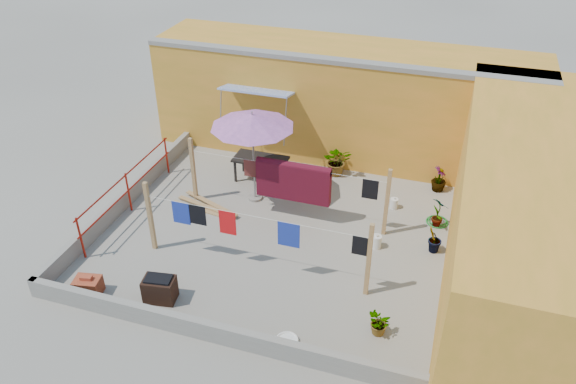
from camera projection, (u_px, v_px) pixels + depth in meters
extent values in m
plane|color=#9E998E|center=(275.00, 233.00, 13.63)|extent=(80.00, 80.00, 0.00)
cube|color=orange|center=(343.00, 101.00, 16.39)|extent=(11.00, 2.40, 3.20)
cube|color=gray|center=(337.00, 61.00, 14.71)|extent=(11.00, 0.35, 0.12)
cube|color=#2D51B2|center=(257.00, 91.00, 15.34)|extent=(2.00, 0.79, 0.22)
cylinder|color=gray|center=(221.00, 113.00, 15.65)|extent=(0.03, 0.30, 1.28)
cylinder|color=gray|center=(285.00, 123.00, 15.15)|extent=(0.03, 0.30, 1.28)
cube|color=orange|center=(516.00, 218.00, 11.42)|extent=(2.40, 9.00, 3.20)
cube|color=gray|center=(214.00, 332.00, 10.64)|extent=(8.30, 0.16, 0.44)
cube|color=gray|center=(127.00, 197.00, 14.56)|extent=(0.16, 7.30, 0.44)
cylinder|color=maroon|center=(81.00, 238.00, 12.56)|extent=(0.05, 0.05, 1.10)
cylinder|color=maroon|center=(129.00, 192.00, 14.16)|extent=(0.05, 0.05, 1.10)
cylinder|color=maroon|center=(167.00, 156.00, 15.77)|extent=(0.05, 0.05, 1.10)
cylinder|color=maroon|center=(125.00, 175.00, 13.89)|extent=(0.04, 4.20, 0.04)
cylinder|color=maroon|center=(128.00, 190.00, 14.14)|extent=(0.04, 4.20, 0.04)
cube|color=tan|center=(150.00, 216.00, 12.67)|extent=(0.09, 0.09, 1.80)
cube|color=tan|center=(369.00, 260.00, 11.37)|extent=(0.09, 0.09, 1.80)
cube|color=tan|center=(387.00, 203.00, 13.13)|extent=(0.09, 0.09, 1.80)
cube|color=tan|center=(193.00, 169.00, 14.43)|extent=(0.09, 0.09, 1.80)
cylinder|color=silver|center=(253.00, 216.00, 11.72)|extent=(5.00, 0.01, 0.01)
cylinder|color=silver|center=(285.00, 166.00, 13.48)|extent=(5.00, 0.01, 0.01)
cube|color=#4C0C1B|center=(293.00, 182.00, 13.66)|extent=(1.86, 0.22, 0.95)
cube|color=black|center=(370.00, 189.00, 13.08)|extent=(0.38, 0.02, 0.52)
cube|color=#5A231F|center=(251.00, 168.00, 13.84)|extent=(0.37, 0.02, 0.46)
cube|color=#1D319E|center=(181.00, 213.00, 12.31)|extent=(0.41, 0.02, 0.56)
cube|color=black|center=(198.00, 215.00, 12.19)|extent=(0.38, 0.02, 0.50)
cube|color=red|center=(228.00, 223.00, 12.04)|extent=(0.38, 0.02, 0.60)
cube|color=#1D319E|center=(289.00, 235.00, 11.68)|extent=(0.48, 0.02, 0.60)
cube|color=black|center=(360.00, 246.00, 11.25)|extent=(0.33, 0.02, 0.46)
cylinder|color=gray|center=(255.00, 198.00, 14.90)|extent=(0.38, 0.38, 0.06)
cylinder|color=gray|center=(254.00, 159.00, 14.27)|extent=(0.05, 0.05, 2.40)
cone|color=#CC6EBD|center=(252.00, 121.00, 13.69)|extent=(2.60, 2.60, 0.33)
cylinder|color=gray|center=(252.00, 114.00, 13.59)|extent=(0.04, 0.04, 0.10)
cube|color=black|center=(261.00, 159.00, 15.36)|extent=(1.48, 0.74, 0.06)
cube|color=black|center=(235.00, 171.00, 15.48)|extent=(0.06, 0.06, 0.64)
cube|color=black|center=(243.00, 161.00, 15.95)|extent=(0.06, 0.06, 0.64)
cube|color=black|center=(279.00, 179.00, 15.14)|extent=(0.06, 0.06, 0.64)
cube|color=black|center=(286.00, 168.00, 15.62)|extent=(0.06, 0.06, 0.64)
cube|color=#A94627|center=(88.00, 286.00, 11.75)|extent=(0.61, 0.49, 0.39)
cube|color=#A34126|center=(86.00, 278.00, 11.62)|extent=(0.26, 0.16, 0.08)
cube|color=tan|center=(202.00, 210.00, 14.44)|extent=(1.79, 0.38, 0.04)
cube|color=tan|center=(207.00, 207.00, 14.49)|extent=(1.78, 0.54, 0.04)
cube|color=tan|center=(211.00, 203.00, 14.55)|extent=(1.72, 0.77, 0.04)
cube|color=black|center=(160.00, 289.00, 11.56)|extent=(0.70, 0.52, 0.54)
cube|color=black|center=(158.00, 279.00, 11.41)|extent=(0.58, 0.40, 0.04)
cylinder|color=silver|center=(287.00, 341.00, 10.70)|extent=(0.42, 0.42, 0.05)
torus|color=silver|center=(287.00, 340.00, 10.69)|extent=(0.45, 0.45, 0.05)
cylinder|color=silver|center=(376.00, 242.00, 13.08)|extent=(0.24, 0.24, 0.32)
cylinder|color=silver|center=(377.00, 235.00, 12.98)|extent=(0.06, 0.06, 0.05)
cylinder|color=silver|center=(394.00, 203.00, 14.47)|extent=(0.20, 0.20, 0.28)
cylinder|color=silver|center=(395.00, 198.00, 14.39)|extent=(0.06, 0.06, 0.05)
torus|color=#1A7928|center=(437.00, 222.00, 14.00)|extent=(0.55, 0.55, 0.04)
torus|color=#1A7928|center=(437.00, 220.00, 13.97)|extent=(0.47, 0.47, 0.04)
imported|color=#1E5919|center=(337.00, 161.00, 15.76)|extent=(0.94, 0.87, 0.87)
imported|color=#1E5919|center=(439.00, 179.00, 15.07)|extent=(0.42, 0.42, 0.71)
imported|color=#1E5919|center=(439.00, 212.00, 13.62)|extent=(0.54, 0.53, 0.86)
imported|color=#1E5919|center=(434.00, 240.00, 12.84)|extent=(0.45, 0.48, 0.70)
imported|color=#1E5919|center=(379.00, 324.00, 10.75)|extent=(0.52, 0.57, 0.54)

